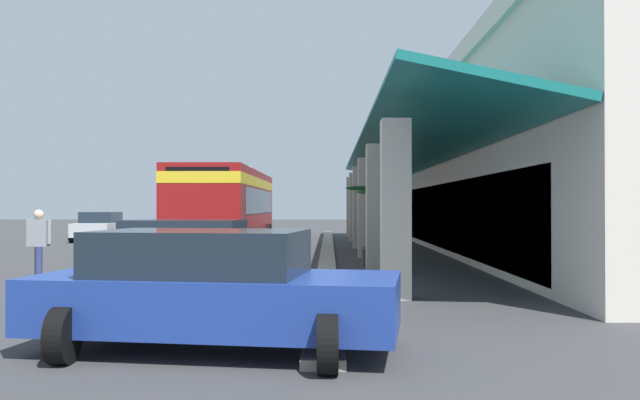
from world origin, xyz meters
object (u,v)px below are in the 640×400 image
at_px(parked_sedan_white, 191,253).
at_px(parked_sedan_blue, 212,289).
at_px(pedestrian, 39,241).
at_px(potted_palm, 378,246).
at_px(transit_bus, 227,204).
at_px(parked_sedan_silver, 100,226).

bearing_deg(parked_sedan_white, parked_sedan_blue, 14.20).
height_order(parked_sedan_blue, pedestrian, pedestrian).
distance_m(parked_sedan_white, potted_palm, 7.04).
relative_size(pedestrian, potted_palm, 0.70).
height_order(parked_sedan_white, pedestrian, pedestrian).
xyz_separation_m(transit_bus, potted_palm, (5.65, 5.45, -1.29)).
bearing_deg(transit_bus, pedestrian, -15.28).
height_order(pedestrian, potted_palm, potted_palm).
xyz_separation_m(parked_sedan_white, pedestrian, (-0.86, -3.74, 0.20)).
bearing_deg(transit_bus, potted_palm, 43.97).
relative_size(parked_sedan_blue, pedestrian, 2.73).
xyz_separation_m(parked_sedan_silver, pedestrian, (17.87, 4.84, 0.20)).
bearing_deg(parked_sedan_blue, pedestrian, -143.24).
distance_m(parked_sedan_blue, potted_palm, 12.05).
height_order(transit_bus, parked_sedan_silver, transit_bus).
relative_size(parked_sedan_silver, pedestrian, 2.69).
distance_m(transit_bus, pedestrian, 10.61).
relative_size(parked_sedan_blue, parked_sedan_silver, 1.02).
bearing_deg(transit_bus, parked_sedan_blue, 8.34).
xyz_separation_m(parked_sedan_blue, parked_sedan_white, (-6.27, -1.59, 0.00)).
relative_size(transit_bus, pedestrian, 6.66).
bearing_deg(parked_sedan_white, potted_palm, 140.31).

